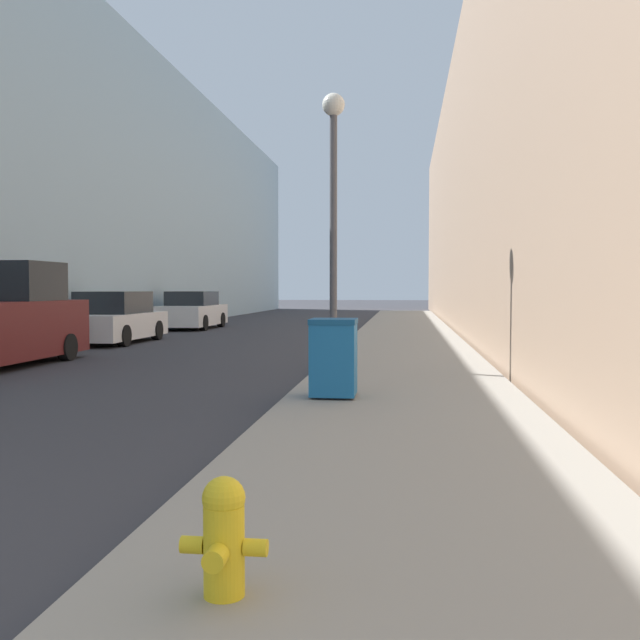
# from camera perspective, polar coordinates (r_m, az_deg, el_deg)

# --- Properties ---
(sidewalk_right) EXTENTS (3.53, 60.00, 0.13)m
(sidewalk_right) POSITION_cam_1_polar(r_m,az_deg,el_deg) (20.48, 6.85, -2.07)
(sidewalk_right) COLOR gray
(sidewalk_right) RESTS_ON ground
(building_left_glass) EXTENTS (12.00, 60.00, 11.76)m
(building_left_glass) POSITION_cam_1_polar(r_m,az_deg,el_deg) (33.11, -23.43, 9.58)
(building_left_glass) COLOR #99B7C6
(building_left_glass) RESTS_ON ground
(building_right_stone) EXTENTS (12.00, 60.00, 11.35)m
(building_right_stone) POSITION_cam_1_polar(r_m,az_deg,el_deg) (29.75, 22.47, 10.03)
(building_right_stone) COLOR #9E7F66
(building_right_stone) RESTS_ON ground
(fire_hydrant) EXTENTS (0.45, 0.34, 0.62)m
(fire_hydrant) POSITION_cam_1_polar(r_m,az_deg,el_deg) (3.84, -7.72, -16.62)
(fire_hydrant) COLOR yellow
(fire_hydrant) RESTS_ON sidewalk_right
(trash_bin) EXTENTS (0.67, 0.72, 1.14)m
(trash_bin) POSITION_cam_1_polar(r_m,az_deg,el_deg) (10.37, 1.10, -2.96)
(trash_bin) COLOR #19609E
(trash_bin) RESTS_ON sidewalk_right
(lamppost) EXTENTS (0.46, 0.46, 5.49)m
(lamppost) POSITION_cam_1_polar(r_m,az_deg,el_deg) (14.57, 1.08, 9.94)
(lamppost) COLOR #4C4C51
(lamppost) RESTS_ON sidewalk_right
(parked_sedan_near) EXTENTS (1.97, 4.63, 1.61)m
(parked_sedan_near) POSITION_cam_1_polar(r_m,az_deg,el_deg) (23.18, -16.12, 0.05)
(parked_sedan_near) COLOR silver
(parked_sedan_near) RESTS_ON ground
(parked_sedan_far) EXTENTS (1.99, 4.58, 1.58)m
(parked_sedan_far) POSITION_cam_1_polar(r_m,az_deg,el_deg) (30.52, -10.18, 0.68)
(parked_sedan_far) COLOR silver
(parked_sedan_far) RESTS_ON ground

